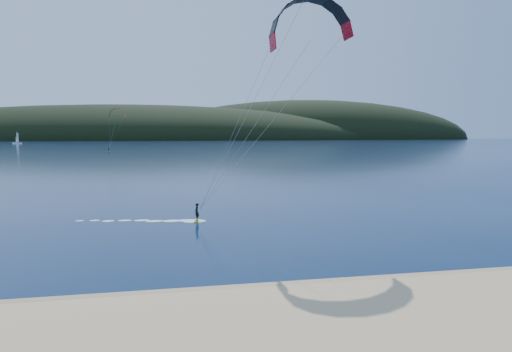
{
  "coord_description": "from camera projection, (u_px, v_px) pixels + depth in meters",
  "views": [
    {
      "loc": [
        -1.23,
        -15.24,
        7.35
      ],
      "look_at": [
        3.76,
        10.0,
        5.0
      ],
      "focal_mm": 31.36,
      "sensor_mm": 36.0,
      "label": 1
    }
  ],
  "objects": [
    {
      "name": "kitesurfer_near",
      "position": [
        301.0,
        50.0,
        33.74
      ],
      "size": [
        22.34,
        8.09,
        17.14
      ],
      "color": "yellow",
      "rests_on": "ground"
    },
    {
      "name": "sailboat",
      "position": [
        17.0,
        143.0,
        379.86
      ],
      "size": [
        7.71,
        4.77,
        10.73
      ],
      "color": "white",
      "rests_on": "ground"
    },
    {
      "name": "headland",
      "position": [
        169.0,
        140.0,
        744.03
      ],
      "size": [
        1200.0,
        310.0,
        140.0
      ],
      "color": "black",
      "rests_on": "ground"
    },
    {
      "name": "kitesurfer_far",
      "position": [
        117.0,
        117.0,
        198.34
      ],
      "size": [
        8.85,
        6.73,
        17.81
      ],
      "color": "yellow",
      "rests_on": "ground"
    },
    {
      "name": "wet_sand",
      "position": [
        198.0,
        297.0,
        20.19
      ],
      "size": [
        220.0,
        2.5,
        0.1
      ],
      "color": "#987E58",
      "rests_on": "ground"
    },
    {
      "name": "ground",
      "position": [
        207.0,
        344.0,
        15.79
      ],
      "size": [
        1800.0,
        1800.0,
        0.0
      ],
      "primitive_type": "plane",
      "color": "#071836",
      "rests_on": "ground"
    }
  ]
}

